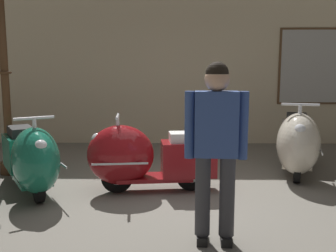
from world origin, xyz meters
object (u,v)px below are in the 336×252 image
scooter_0 (31,158)px  lamppost (4,60)px  scooter_1 (141,157)px  visitor_1 (216,141)px  scooter_2 (297,142)px

scooter_0 → lamppost: size_ratio=0.57×
scooter_1 → visitor_1: size_ratio=1.03×
scooter_0 → lamppost: lamppost is taller
scooter_1 → lamppost: bearing=-28.1°
scooter_0 → scooter_1: scooter_0 is taller
visitor_1 → scooter_2: bearing=-29.8°
visitor_1 → lamppost: bearing=55.6°
scooter_2 → visitor_1: 2.55m
scooter_0 → scooter_1: (1.31, 0.14, -0.01)m
scooter_1 → lamppost: (-1.99, 0.78, 1.20)m
scooter_0 → visitor_1: size_ratio=1.03×
lamppost → scooter_1: bearing=-21.5°
scooter_2 → visitor_1: bearing=-17.1°
scooter_1 → visitor_1: 1.62m
scooter_1 → scooter_2: (2.14, 0.74, 0.05)m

